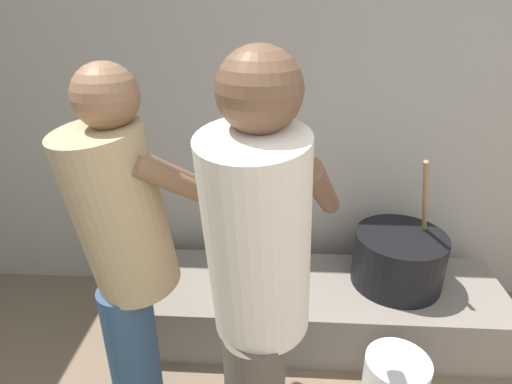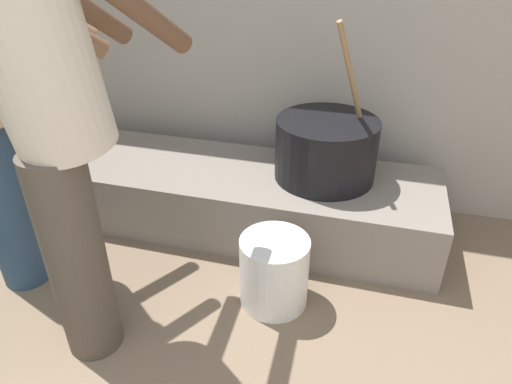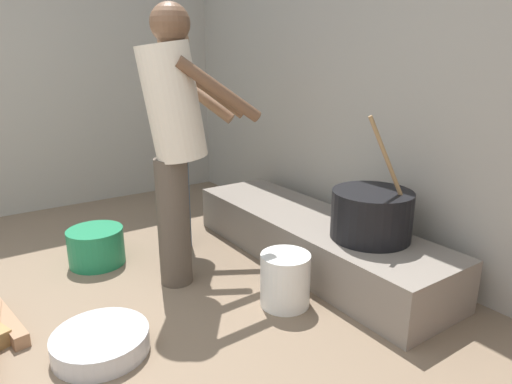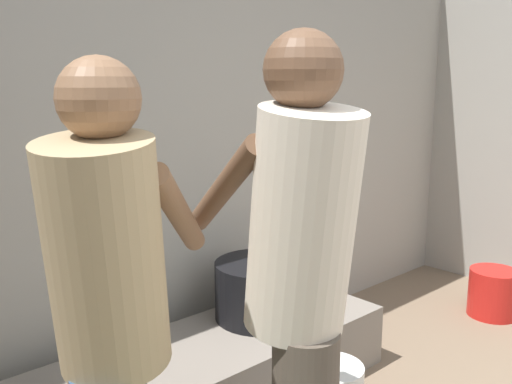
# 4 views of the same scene
# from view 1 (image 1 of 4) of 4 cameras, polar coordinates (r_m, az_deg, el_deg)

# --- Properties ---
(block_enclosure_rear) EXTENTS (5.33, 0.20, 2.35)m
(block_enclosure_rear) POSITION_cam_1_polar(r_m,az_deg,el_deg) (2.55, 12.19, 11.00)
(block_enclosure_rear) COLOR #9E998E
(block_enclosure_rear) RESTS_ON ground_plane
(hearth_ledge) EXTENTS (2.08, 0.60, 0.32)m
(hearth_ledge) POSITION_cam_1_polar(r_m,az_deg,el_deg) (2.51, 6.95, -14.90)
(hearth_ledge) COLOR slate
(hearth_ledge) RESTS_ON ground_plane
(cooking_pot_main) EXTENTS (0.48, 0.48, 0.75)m
(cooking_pot_main) POSITION_cam_1_polar(r_m,az_deg,el_deg) (2.45, 18.36, -8.39)
(cooking_pot_main) COLOR black
(cooking_pot_main) RESTS_ON hearth_ledge
(cook_in_tan_shirt) EXTENTS (0.70, 0.68, 1.58)m
(cook_in_tan_shirt) POSITION_cam_1_polar(r_m,az_deg,el_deg) (1.64, -16.73, -7.93)
(cook_in_tan_shirt) COLOR navy
(cook_in_tan_shirt) RESTS_ON ground_plane
(cook_in_cream_shirt) EXTENTS (0.49, 0.74, 1.66)m
(cook_in_cream_shirt) POSITION_cam_1_polar(r_m,az_deg,el_deg) (1.33, 0.29, -12.69)
(cook_in_cream_shirt) COLOR #4C4238
(cook_in_cream_shirt) RESTS_ON ground_plane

